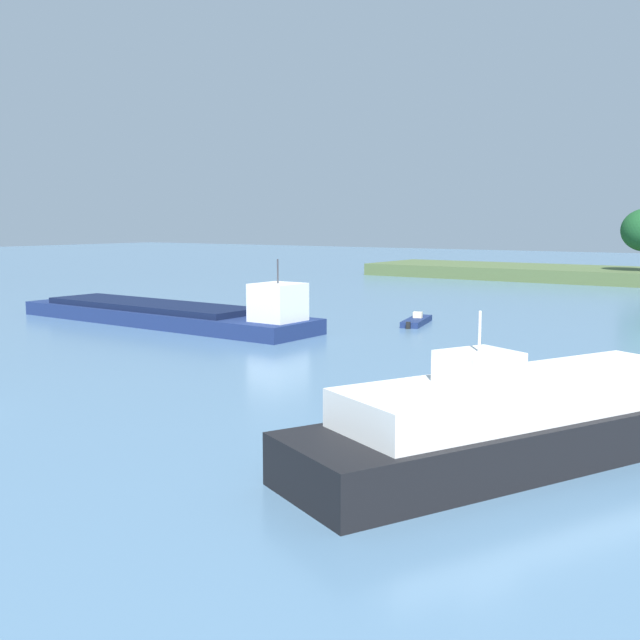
% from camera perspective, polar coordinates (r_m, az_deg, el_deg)
% --- Properties ---
extents(cargo_barge, '(29.96, 7.19, 5.80)m').
position_cam_1_polar(cargo_barge, '(64.56, -11.38, 0.53)').
color(cargo_barge, navy).
rests_on(cargo_barge, ground).
extents(fishing_skiff, '(2.85, 6.01, 0.99)m').
position_cam_1_polar(fishing_skiff, '(63.88, 7.28, -0.08)').
color(fishing_skiff, navy).
rests_on(fishing_skiff, ground).
extents(white_riverboat, '(12.34, 19.05, 5.56)m').
position_cam_1_polar(white_riverboat, '(28.54, 15.29, -7.29)').
color(white_riverboat, black).
rests_on(white_riverboat, ground).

